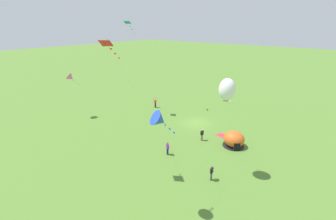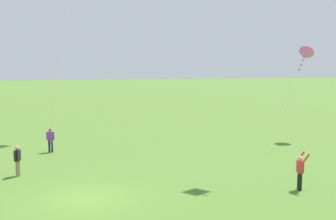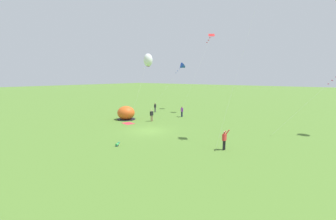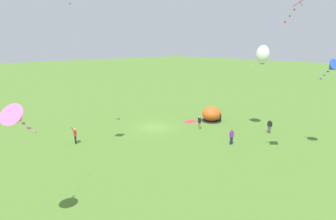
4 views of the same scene
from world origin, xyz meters
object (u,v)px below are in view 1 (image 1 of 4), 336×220
at_px(person_center_field, 212,172).
at_px(kite_teal, 129,26).
at_px(person_far_back, 155,103).
at_px(kite_red, 109,47).
at_px(kite_pink, 71,78).
at_px(toddler_crawling, 207,109).
at_px(person_strolling, 202,134).
at_px(person_near_tent, 168,148).
at_px(kite_blue, 160,120).
at_px(popup_tent, 234,139).
at_px(kite_white, 227,90).

distance_m(person_center_field, kite_teal, 25.93).
bearing_deg(person_far_back, kite_red, 120.95).
xyz_separation_m(person_far_back, person_center_field, (-19.04, 12.69, -0.03)).
height_order(kite_pink, kite_red, kite_red).
bearing_deg(kite_teal, person_far_back, -104.54).
bearing_deg(toddler_crawling, person_far_back, 30.54).
distance_m(person_strolling, kite_red, 17.51).
xyz_separation_m(toddler_crawling, person_center_field, (-10.47, 17.74, 0.79)).
xyz_separation_m(person_far_back, kite_teal, (1.19, 4.57, 14.02)).
xyz_separation_m(person_center_field, kite_pink, (26.80, -0.62, 6.00)).
bearing_deg(person_near_tent, kite_red, 74.29).
bearing_deg(kite_blue, person_near_tent, -55.07).
height_order(person_strolling, kite_teal, kite_teal).
bearing_deg(person_strolling, kite_red, 75.16).
distance_m(toddler_crawling, person_strolling, 12.17).
xyz_separation_m(person_center_field, kite_red, (8.33, 5.16, 12.37)).
distance_m(popup_tent, toddler_crawling, 13.50).
xyz_separation_m(popup_tent, person_far_back, (17.98, -4.58, 0.00)).
distance_m(popup_tent, person_center_field, 8.18).
bearing_deg(person_center_field, toddler_crawling, -59.46).
bearing_deg(person_far_back, toddler_crawling, -149.46).
bearing_deg(kite_blue, kite_red, -9.00).
distance_m(kite_white, kite_red, 11.54).
height_order(toddler_crawling, kite_blue, kite_blue).
bearing_deg(person_strolling, kite_blue, 105.33).
bearing_deg(kite_teal, kite_red, 131.85).
bearing_deg(person_far_back, kite_teal, 75.46).
height_order(popup_tent, person_strolling, popup_tent).
xyz_separation_m(person_strolling, kite_red, (3.18, 11.99, 12.37)).
distance_m(popup_tent, kite_pink, 27.47).
bearing_deg(person_near_tent, kite_white, -173.47).
bearing_deg(kite_white, kite_red, 39.44).
bearing_deg(person_strolling, person_far_back, -22.91).
distance_m(person_near_tent, kite_blue, 11.59).
bearing_deg(person_strolling, kite_pink, 15.98).
bearing_deg(kite_white, kite_pink, 2.36).
bearing_deg(toddler_crawling, kite_blue, 110.35).
bearing_deg(person_center_field, popup_tent, -82.61).
bearing_deg(kite_teal, kite_pink, 48.71).
height_order(person_far_back, kite_white, kite_white).
height_order(toddler_crawling, kite_pink, kite_pink).
bearing_deg(person_near_tent, kite_teal, -27.69).
bearing_deg(person_far_back, person_near_tent, 136.68).
bearing_deg(person_center_field, kite_teal, -21.86).
bearing_deg(person_strolling, popup_tent, -162.57).
relative_size(person_near_tent, kite_blue, 0.18).
height_order(popup_tent, kite_blue, kite_blue).
relative_size(person_far_back, kite_red, 0.13).
relative_size(popup_tent, toddler_crawling, 5.07).
relative_size(popup_tent, person_far_back, 1.49).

